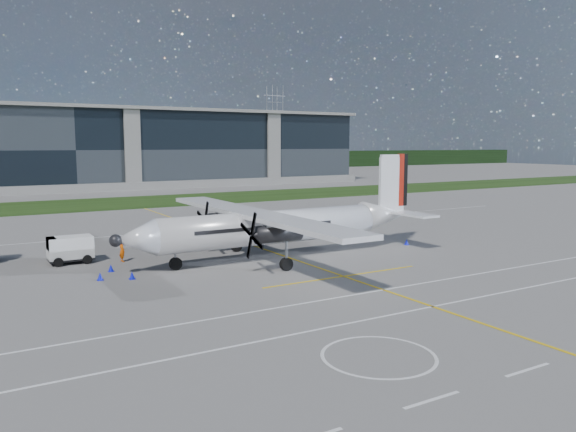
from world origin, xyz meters
TOP-DOWN VIEW (x-y plane):
  - ground at (0.00, 40.00)m, footprint 400.00×400.00m
  - grass_strip at (0.00, 48.00)m, footprint 400.00×18.00m
  - terminal_building at (0.00, 80.00)m, footprint 120.00×20.00m
  - tree_line at (0.00, 140.00)m, footprint 400.00×6.00m
  - pylon_east at (85.00, 150.00)m, footprint 9.00×4.60m
  - yellow_taxiway_centerline at (3.00, 10.00)m, footprint 0.20×70.00m
  - white_lane_line at (0.00, -14.00)m, footprint 90.00×0.15m
  - turboprop_aircraft at (2.47, 1.33)m, footprint 24.94×25.87m
  - baggage_tug at (-11.62, 7.40)m, footprint 3.26×1.95m
  - ground_crew_person at (-8.28, 6.00)m, footprint 0.66×0.83m
  - safety_cone_nose_stbd at (-9.77, 3.14)m, footprint 0.36×0.36m
  - safety_cone_nose_port at (-9.12, 0.25)m, footprint 0.36×0.36m
  - safety_cone_stbdwing at (-0.33, 13.94)m, footprint 0.36×0.36m
  - safety_cone_fwd at (-10.94, 0.98)m, footprint 0.36×0.36m
  - safety_cone_tail at (14.49, 0.62)m, footprint 0.36×0.36m

SIDE VIEW (x-z plane):
  - ground at x=0.00m, z-range 0.00..0.00m
  - yellow_taxiway_centerline at x=3.00m, z-range 0.00..0.01m
  - white_lane_line at x=0.00m, z-range 0.00..0.01m
  - grass_strip at x=0.00m, z-range 0.00..0.04m
  - safety_cone_nose_stbd at x=-9.77m, z-range 0.00..0.50m
  - safety_cone_nose_port at x=-9.12m, z-range 0.00..0.50m
  - safety_cone_stbdwing at x=-0.33m, z-range 0.00..0.50m
  - safety_cone_fwd at x=-10.94m, z-range 0.00..0.50m
  - safety_cone_tail at x=14.49m, z-range 0.00..0.50m
  - ground_crew_person at x=-8.28m, z-range 0.00..1.85m
  - baggage_tug at x=-11.62m, z-range 0.00..1.95m
  - tree_line at x=0.00m, z-range 0.00..6.00m
  - turboprop_aircraft at x=2.47m, z-range 0.00..7.76m
  - terminal_building at x=0.00m, z-range 0.00..15.00m
  - pylon_east at x=85.00m, z-range 0.00..30.00m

